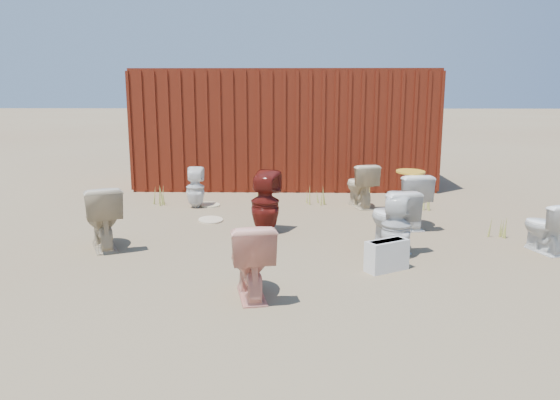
{
  "coord_description": "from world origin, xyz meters",
  "views": [
    {
      "loc": [
        0.17,
        -6.58,
        2.02
      ],
      "look_at": [
        0.0,
        0.6,
        0.55
      ],
      "focal_mm": 35.0,
      "sensor_mm": 36.0,
      "label": 1
    }
  ],
  "objects_px": {
    "toilet_front_c": "(392,219)",
    "loose_tank": "(387,255)",
    "toilet_front_e": "(545,227)",
    "toilet_back_e": "(396,225)",
    "toilet_front_maroon": "(265,202)",
    "toilet_back_beige_right": "(360,185)",
    "shipping_container": "(285,127)",
    "toilet_back_beige_left": "(102,217)",
    "toilet_front_pink": "(250,259)",
    "toilet_back_a": "(195,188)",
    "toilet_back_yellowlid": "(409,200)"
  },
  "relations": [
    {
      "from": "shipping_container",
      "to": "toilet_back_e",
      "type": "distance_m",
      "value": 5.59
    },
    {
      "from": "toilet_back_a",
      "to": "toilet_back_e",
      "type": "relative_size",
      "value": 0.88
    },
    {
      "from": "toilet_front_maroon",
      "to": "toilet_front_e",
      "type": "relative_size",
      "value": 1.37
    },
    {
      "from": "shipping_container",
      "to": "toilet_back_beige_left",
      "type": "distance_m",
      "value": 5.59
    },
    {
      "from": "toilet_front_e",
      "to": "toilet_back_yellowlid",
      "type": "bearing_deg",
      "value": -57.24
    },
    {
      "from": "toilet_back_e",
      "to": "toilet_front_c",
      "type": "bearing_deg",
      "value": -71.73
    },
    {
      "from": "shipping_container",
      "to": "toilet_front_pink",
      "type": "relative_size",
      "value": 7.83
    },
    {
      "from": "toilet_front_c",
      "to": "loose_tank",
      "type": "distance_m",
      "value": 0.92
    },
    {
      "from": "toilet_front_maroon",
      "to": "toilet_back_beige_right",
      "type": "height_order",
      "value": "toilet_front_maroon"
    },
    {
      "from": "toilet_front_maroon",
      "to": "toilet_back_a",
      "type": "bearing_deg",
      "value": -37.38
    },
    {
      "from": "toilet_front_e",
      "to": "toilet_back_yellowlid",
      "type": "xyz_separation_m",
      "value": [
        -1.44,
        1.23,
        0.09
      ]
    },
    {
      "from": "toilet_front_e",
      "to": "toilet_back_beige_right",
      "type": "bearing_deg",
      "value": -69.33
    },
    {
      "from": "toilet_front_e",
      "to": "toilet_back_e",
      "type": "relative_size",
      "value": 0.82
    },
    {
      "from": "toilet_front_c",
      "to": "toilet_back_beige_left",
      "type": "distance_m",
      "value": 3.7
    },
    {
      "from": "toilet_front_c",
      "to": "toilet_back_beige_right",
      "type": "bearing_deg",
      "value": -105.6
    },
    {
      "from": "toilet_front_pink",
      "to": "toilet_back_yellowlid",
      "type": "bearing_deg",
      "value": -138.63
    },
    {
      "from": "shipping_container",
      "to": "toilet_front_c",
      "type": "distance_m",
      "value": 5.25
    },
    {
      "from": "toilet_front_c",
      "to": "toilet_back_beige_left",
      "type": "bearing_deg",
      "value": -16.72
    },
    {
      "from": "toilet_back_beige_right",
      "to": "loose_tank",
      "type": "relative_size",
      "value": 1.53
    },
    {
      "from": "toilet_front_pink",
      "to": "loose_tank",
      "type": "relative_size",
      "value": 1.53
    },
    {
      "from": "toilet_back_a",
      "to": "toilet_back_beige_right",
      "type": "xyz_separation_m",
      "value": [
        2.84,
        0.11,
        0.04
      ]
    },
    {
      "from": "shipping_container",
      "to": "loose_tank",
      "type": "bearing_deg",
      "value": -78.08
    },
    {
      "from": "toilet_front_maroon",
      "to": "toilet_front_pink",
      "type": "bearing_deg",
      "value": 104.08
    },
    {
      "from": "toilet_back_e",
      "to": "loose_tank",
      "type": "height_order",
      "value": "toilet_back_e"
    },
    {
      "from": "shipping_container",
      "to": "toilet_back_beige_left",
      "type": "xyz_separation_m",
      "value": [
        -2.26,
        -5.05,
        -0.79
      ]
    },
    {
      "from": "shipping_container",
      "to": "toilet_front_e",
      "type": "xyz_separation_m",
      "value": [
        3.33,
        -5.09,
        -0.88
      ]
    },
    {
      "from": "toilet_front_e",
      "to": "toilet_back_e",
      "type": "xyz_separation_m",
      "value": [
        -1.9,
        -0.25,
        0.07
      ]
    },
    {
      "from": "shipping_container",
      "to": "toilet_back_beige_right",
      "type": "relative_size",
      "value": 7.83
    },
    {
      "from": "toilet_front_c",
      "to": "toilet_back_beige_right",
      "type": "xyz_separation_m",
      "value": [
        -0.1,
        2.5,
        -0.01
      ]
    },
    {
      "from": "toilet_front_maroon",
      "to": "toilet_back_e",
      "type": "distance_m",
      "value": 1.98
    },
    {
      "from": "toilet_front_c",
      "to": "loose_tank",
      "type": "bearing_deg",
      "value": 59.43
    },
    {
      "from": "toilet_front_maroon",
      "to": "toilet_front_c",
      "type": "bearing_deg",
      "value": 170.37
    },
    {
      "from": "toilet_front_maroon",
      "to": "toilet_back_e",
      "type": "height_order",
      "value": "toilet_front_maroon"
    },
    {
      "from": "shipping_container",
      "to": "toilet_back_beige_left",
      "type": "bearing_deg",
      "value": -114.14
    },
    {
      "from": "toilet_front_pink",
      "to": "toilet_back_beige_left",
      "type": "distance_m",
      "value": 2.59
    },
    {
      "from": "toilet_back_a",
      "to": "toilet_back_yellowlid",
      "type": "bearing_deg",
      "value": 156.16
    },
    {
      "from": "toilet_back_a",
      "to": "loose_tank",
      "type": "distance_m",
      "value": 4.27
    },
    {
      "from": "toilet_front_pink",
      "to": "loose_tank",
      "type": "bearing_deg",
      "value": -162.57
    },
    {
      "from": "toilet_front_c",
      "to": "toilet_back_yellowlid",
      "type": "relative_size",
      "value": 0.96
    },
    {
      "from": "toilet_front_pink",
      "to": "toilet_front_e",
      "type": "relative_size",
      "value": 1.19
    },
    {
      "from": "toilet_front_pink",
      "to": "toilet_back_e",
      "type": "bearing_deg",
      "value": -152.9
    },
    {
      "from": "shipping_container",
      "to": "toilet_back_beige_right",
      "type": "bearing_deg",
      "value": -61.66
    },
    {
      "from": "toilet_back_a",
      "to": "toilet_back_yellowlid",
      "type": "distance_m",
      "value": 3.63
    },
    {
      "from": "toilet_front_pink",
      "to": "toilet_back_a",
      "type": "distance_m",
      "value": 4.27
    },
    {
      "from": "toilet_front_c",
      "to": "toilet_front_maroon",
      "type": "relative_size",
      "value": 0.89
    },
    {
      "from": "toilet_front_e",
      "to": "toilet_back_e",
      "type": "bearing_deg",
      "value": -9.24
    },
    {
      "from": "toilet_back_a",
      "to": "toilet_front_maroon",
      "type": "bearing_deg",
      "value": 124.63
    },
    {
      "from": "shipping_container",
      "to": "toilet_front_c",
      "type": "height_order",
      "value": "shipping_container"
    },
    {
      "from": "toilet_front_maroon",
      "to": "toilet_back_beige_left",
      "type": "xyz_separation_m",
      "value": [
        -2.05,
        -0.81,
        -0.03
      ]
    },
    {
      "from": "shipping_container",
      "to": "toilet_back_a",
      "type": "relative_size",
      "value": 8.63
    }
  ]
}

